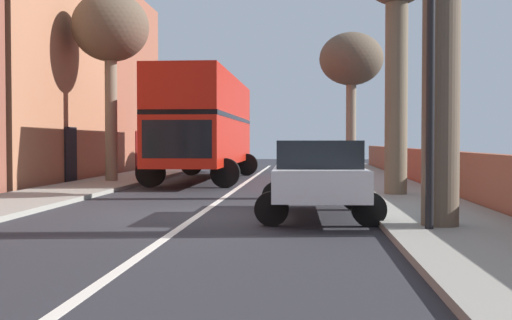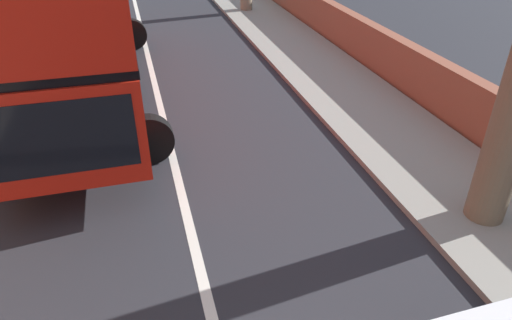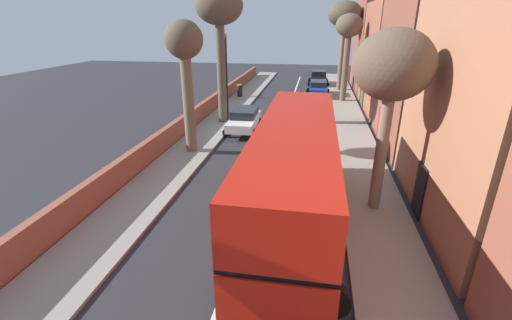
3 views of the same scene
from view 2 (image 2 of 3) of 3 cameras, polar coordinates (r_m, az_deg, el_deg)
The scene contains 1 object.
double_decker_bus at distance 12.38m, azimuth -21.77°, elevation 17.46°, with size 3.58×11.21×4.06m.
Camera 2 is at (-0.54, -0.48, 4.86)m, focal length 32.26 mm.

